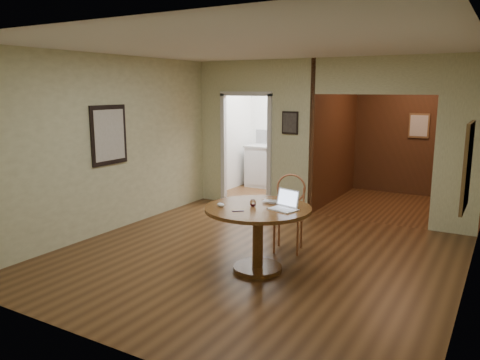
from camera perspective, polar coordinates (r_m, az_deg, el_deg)
The scene contains 11 objects.
floor at distance 6.23m, azimuth 1.45°, elevation -9.52°, with size 5.00×5.00×0.00m, color #412612.
room_shell at distance 8.89m, azimuth 8.49°, elevation 5.11°, with size 5.20×7.50×5.00m.
dining_table at distance 5.66m, azimuth 2.20°, elevation -5.33°, with size 1.28×1.28×0.80m.
chair at distance 6.43m, azimuth 6.04°, elevation -3.47°, with size 0.54×0.54×1.05m.
open_laptop at distance 5.52m, azimuth 5.55°, elevation -2.90°, with size 0.36×0.35×0.22m.
closed_laptop at distance 5.76m, azimuth 4.27°, elevation -2.79°, with size 0.33×0.21×0.03m, color #BABBBF.
mouse at distance 5.60m, azimuth -2.35°, elevation -3.04°, with size 0.12×0.07×0.05m, color white.
wine_glass at distance 5.61m, azimuth 1.60°, elevation -2.80°, with size 0.08×0.08×0.09m, color white, non-canonical shape.
pen at distance 5.39m, azimuth -0.24°, elevation -3.81°, with size 0.01×0.01×0.14m, color #0E0C59.
kitchen_cabinet at distance 10.34m, azimuth 6.10°, elevation 1.44°, with size 2.06×0.60×0.94m.
grocery_bag at distance 10.01m, azimuth 9.66°, elevation 4.48°, with size 0.26×0.22×0.26m, color beige.
Camera 1 is at (2.79, -5.12, 2.19)m, focal length 35.00 mm.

